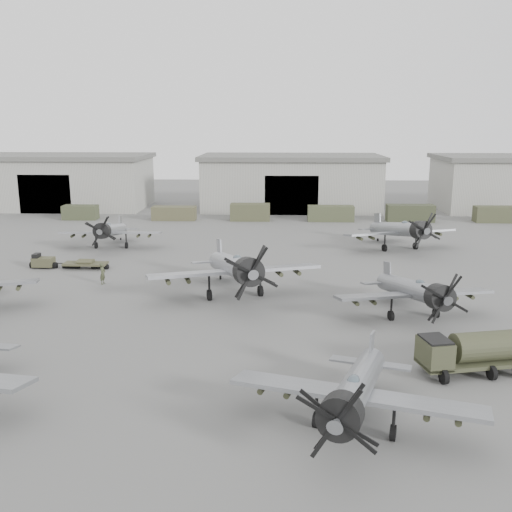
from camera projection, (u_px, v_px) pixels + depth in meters
The scene contains 17 objects.
ground at pixel (309, 364), 33.35m from camera, with size 220.00×220.00×0.00m, color #60605E.
hangar_left at pixel (61, 181), 94.13m from camera, with size 29.00×14.80×8.70m.
hangar_center at pixel (291, 182), 92.62m from camera, with size 29.00×14.80×8.70m.
support_truck_1 at pixel (80, 212), 82.97m from camera, with size 4.93×2.20×2.06m, color #3A402A.
support_truck_2 at pixel (174, 213), 82.44m from camera, with size 6.28×2.20×1.97m, color #4A4930.
support_truck_3 at pixel (250, 212), 81.95m from camera, with size 5.67×2.20×2.43m, color #43442D.
support_truck_4 at pixel (331, 213), 81.52m from camera, with size 6.55×2.20×2.20m, color #40452D.
support_truck_5 at pixel (410, 213), 81.04m from camera, with size 6.65×2.20×2.42m, color #333824.
support_truck_6 at pixel (495, 214), 80.59m from camera, with size 5.84×2.20×2.25m, color #3E412A.
aircraft_near_1 at pixel (355, 391), 25.38m from camera, with size 11.59×10.44×4.63m.
aircraft_mid_1 at pixel (235, 268), 45.25m from camera, with size 13.98×12.59×5.60m.
aircraft_mid_2 at pixel (416, 291), 40.50m from camera, with size 11.59×10.44×4.61m.
aircraft_far_0 at pixel (110, 230), 63.49m from camera, with size 11.29×10.16×4.52m.
aircraft_far_1 at pixel (402, 230), 62.44m from camera, with size 12.69×11.42×5.08m.
fuel_tanker at pixel (473, 350), 31.87m from camera, with size 6.51×3.79×2.40m.
tug_trailer at pixel (59, 263), 55.17m from camera, with size 7.26×1.63×1.46m.
ground_crew at pixel (103, 274), 49.70m from camera, with size 0.68×0.45×1.87m, color #383D27.
Camera 1 is at (-1.87, -31.12, 13.78)m, focal length 40.00 mm.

